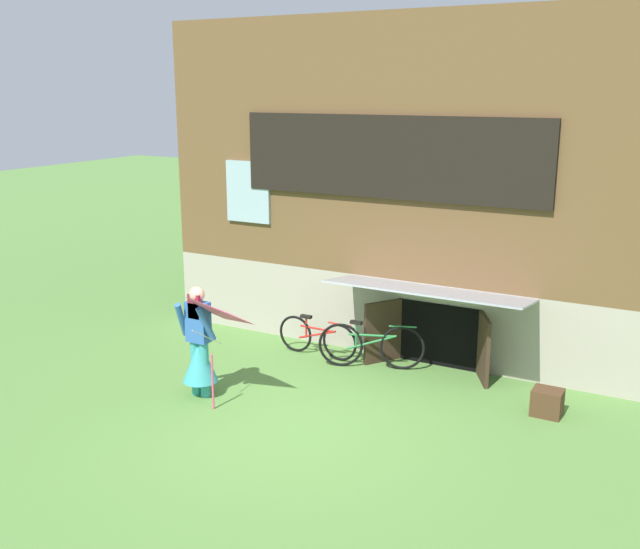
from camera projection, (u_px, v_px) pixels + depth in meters
name	position (u px, v px, depth m)	size (l,w,h in m)	color
ground_plane	(297.00, 423.00, 9.99)	(60.00, 60.00, 0.00)	#56843D
log_house	(442.00, 176.00, 14.05)	(8.60, 6.31, 5.61)	#ADA393
person	(199.00, 350.00, 10.72)	(0.61, 0.53, 1.68)	teal
kite	(187.00, 326.00, 9.96)	(1.05, 1.13, 1.55)	#E54C7F
bicycle_green	(371.00, 346.00, 11.88)	(1.65, 0.63, 0.79)	black
bicycle_red	(317.00, 337.00, 12.42)	(1.52, 0.09, 0.69)	black
wooden_crate	(547.00, 402.00, 10.20)	(0.41, 0.35, 0.38)	#4C331E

